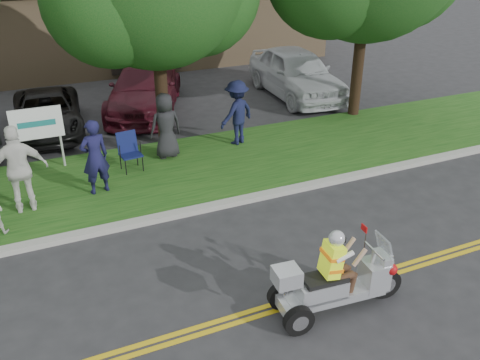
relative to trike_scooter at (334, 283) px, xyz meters
name	(u,v)px	position (x,y,z in m)	size (l,w,h in m)	color
ground	(255,292)	(-0.97, 0.92, -0.54)	(120.00, 120.00, 0.00)	#28282B
centerline_near	(270,312)	(-0.97, 0.34, -0.53)	(60.00, 0.10, 0.01)	gold
centerline_far	(266,306)	(-0.97, 0.50, -0.53)	(60.00, 0.10, 0.01)	gold
curb	(197,210)	(-0.97, 3.97, -0.48)	(60.00, 0.25, 0.12)	#A8A89E
grass_verge	(169,172)	(-0.97, 6.12, -0.48)	(60.00, 4.00, 0.10)	#164612
commercial_building	(122,14)	(1.03, 19.90, 1.47)	(18.00, 8.20, 4.00)	#9E7F5B
business_sign	(37,127)	(-3.87, 7.52, 0.72)	(1.25, 0.06, 1.75)	silver
trike_scooter	(334,283)	(0.00, 0.00, 0.00)	(2.36, 0.82, 1.54)	black
lawn_chair_b	(129,149)	(-1.82, 6.64, 0.12)	(0.57, 0.59, 0.98)	black
spectator_adult_left	(95,157)	(-2.80, 5.66, 0.46)	(0.65, 0.43, 1.79)	#171740
spectator_adult_right	(20,169)	(-4.40, 5.44, 0.55)	(1.16, 0.48, 1.97)	white
spectator_chair_a	(237,113)	(1.40, 7.12, 0.49)	(1.19, 0.68, 1.84)	#141838
spectator_chair_b	(166,126)	(-0.72, 7.00, 0.45)	(0.86, 0.56, 1.77)	black
parked_car_mid	(47,113)	(-3.47, 10.57, 0.07)	(2.02, 4.37, 1.22)	black
parked_car_right	(145,88)	(-0.17, 11.42, 0.24)	(2.19, 5.38, 1.56)	#4A111D
parked_car_far_right	(296,73)	(5.39, 10.74, 0.35)	(2.11, 5.25, 1.79)	silver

